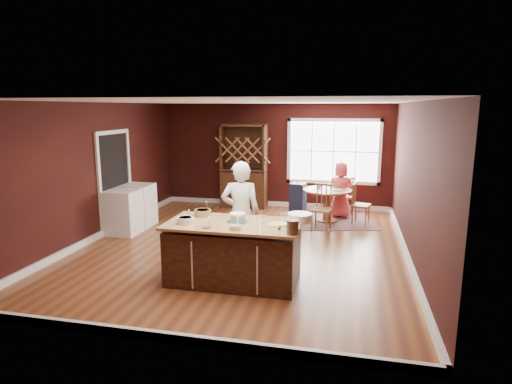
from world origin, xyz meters
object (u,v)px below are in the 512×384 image
at_px(washer, 123,212).
at_px(dining_table, 327,199).
at_px(kitchen_island, 234,254).
at_px(dryer, 138,205).
at_px(high_chair, 298,199).
at_px(hutch, 244,166).
at_px(seated_woman, 341,190).
at_px(layer_cake, 238,218).
at_px(chair_south, 321,208).
at_px(chair_north, 343,195).
at_px(toddler, 297,183).
at_px(chair_east, 361,203).
at_px(baker, 241,214).

bearing_deg(washer, dining_table, 25.31).
xyz_separation_m(kitchen_island, dryer, (-2.92, 2.56, 0.03)).
height_order(high_chair, hutch, hutch).
xyz_separation_m(dining_table, seated_woman, (0.29, 0.44, 0.13)).
distance_m(layer_cake, washer, 3.56).
bearing_deg(high_chair, chair_south, -49.09).
bearing_deg(layer_cake, dining_table, 73.77).
relative_size(layer_cake, seated_woman, 0.25).
xyz_separation_m(layer_cake, dryer, (-2.98, 2.52, -0.52)).
height_order(dining_table, high_chair, high_chair).
relative_size(chair_north, seated_woman, 0.71).
distance_m(kitchen_island, dining_table, 4.03).
relative_size(toddler, washer, 0.28).
xyz_separation_m(dining_table, chair_north, (0.35, 0.74, -0.06)).
height_order(chair_east, chair_north, chair_north).
xyz_separation_m(layer_cake, washer, (-2.98, 1.88, -0.53)).
relative_size(baker, chair_east, 1.88).
bearing_deg(washer, chair_north, 31.05).
bearing_deg(baker, chair_east, -134.32).
bearing_deg(washer, high_chair, 33.93).
bearing_deg(dryer, toddler, 26.22).
bearing_deg(layer_cake, dryer, 139.79).
height_order(chair_south, high_chair, chair_south).
xyz_separation_m(layer_cake, hutch, (-1.12, 4.82, 0.10)).
height_order(toddler, washer, toddler).
xyz_separation_m(chair_south, washer, (-4.02, -1.11, -0.05)).
relative_size(dining_table, dryer, 1.20).
relative_size(chair_east, washer, 1.01).
distance_m(dining_table, baker, 3.39).
height_order(chair_east, seated_woman, seated_woman).
distance_m(baker, layer_cake, 0.70).
bearing_deg(baker, kitchen_island, 84.63).
xyz_separation_m(dining_table, washer, (-4.09, -1.93, -0.07)).
relative_size(chair_east, dryer, 1.00).
height_order(baker, layer_cake, baker).
distance_m(chair_east, toddler, 1.60).
height_order(hutch, dryer, hutch).
bearing_deg(washer, baker, -22.89).
bearing_deg(dining_table, chair_south, -94.93).
relative_size(seated_woman, washer, 1.45).
height_order(layer_cake, seated_woman, seated_woman).
xyz_separation_m(chair_east, chair_north, (-0.41, 0.78, 0.01)).
bearing_deg(dining_table, hutch, 155.67).
bearing_deg(high_chair, baker, -86.93).
bearing_deg(layer_cake, hutch, 103.08).
xyz_separation_m(chair_south, dryer, (-4.02, -0.47, -0.04)).
distance_m(chair_north, high_chair, 1.15).
relative_size(high_chair, hutch, 0.39).
distance_m(layer_cake, chair_south, 3.20).
xyz_separation_m(high_chair, toddler, (-0.03, 0.02, 0.39)).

